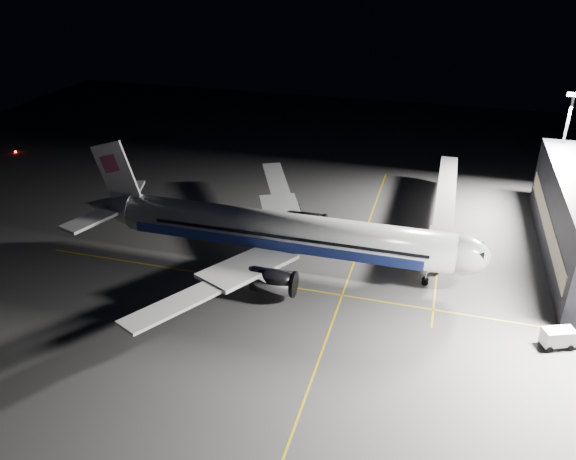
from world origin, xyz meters
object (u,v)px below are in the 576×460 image
(jet_bridge, at_px, (445,203))
(airliner, at_px, (276,231))
(floodlight_mast_north, at_px, (563,141))
(safety_cone_c, at_px, (291,223))
(baggage_tug, at_px, (292,207))
(service_truck, at_px, (561,337))
(safety_cone_b, at_px, (256,244))
(safety_cone_a, at_px, (328,224))

(jet_bridge, bearing_deg, airliner, -141.96)
(floodlight_mast_north, relative_size, safety_cone_c, 36.13)
(airliner, bearing_deg, baggage_tug, 98.69)
(service_truck, height_order, safety_cone_b, service_truck)
(floodlight_mast_north, distance_m, safety_cone_a, 42.39)
(floodlight_mast_north, relative_size, baggage_tug, 6.56)
(jet_bridge, bearing_deg, safety_cone_c, -167.51)
(floodlight_mast_north, xyz_separation_m, baggage_tug, (-43.78, -14.32, -11.51))
(service_truck, bearing_deg, safety_cone_a, 122.33)
(airliner, distance_m, baggage_tug, 18.38)
(service_truck, bearing_deg, safety_cone_c, 128.22)
(service_truck, bearing_deg, floodlight_mast_north, 62.92)
(jet_bridge, relative_size, safety_cone_b, 56.24)
(safety_cone_a, xyz_separation_m, safety_cone_c, (-6.04, -1.37, -0.02))
(airliner, xyz_separation_m, service_truck, (37.71, -9.36, -3.88))
(floodlight_mast_north, distance_m, safety_cone_b, 54.90)
(service_truck, distance_m, safety_cone_b, 44.37)
(jet_bridge, distance_m, floodlight_mast_north, 24.06)
(baggage_tug, height_order, safety_cone_c, baggage_tug)
(airliner, xyz_separation_m, safety_cone_a, (4.64, 14.00, -4.85))
(service_truck, bearing_deg, safety_cone_b, 140.04)
(safety_cone_a, bearing_deg, safety_cone_b, -132.71)
(jet_bridge, relative_size, safety_cone_c, 60.04)
(service_truck, height_order, safety_cone_a, service_truck)
(airliner, relative_size, safety_cone_a, 99.17)
(baggage_tug, bearing_deg, safety_cone_a, -3.16)
(airliner, distance_m, safety_cone_a, 15.53)
(jet_bridge, xyz_separation_m, safety_cone_a, (-18.44, -4.06, -4.27))
(service_truck, height_order, safety_cone_c, service_truck)
(safety_cone_a, bearing_deg, service_truck, -35.24)
(jet_bridge, distance_m, baggage_tug, 26.05)
(service_truck, xyz_separation_m, safety_cone_a, (-33.07, 23.36, -0.97))
(safety_cone_c, bearing_deg, baggage_tug, 104.46)
(jet_bridge, bearing_deg, safety_cone_a, -167.59)
(baggage_tug, xyz_separation_m, safety_cone_a, (7.34, -3.66, -0.55))
(service_truck, bearing_deg, baggage_tug, 123.79)
(airliner, height_order, floodlight_mast_north, floodlight_mast_north)
(safety_cone_a, bearing_deg, jet_bridge, 12.41)
(airliner, xyz_separation_m, safety_cone_b, (-4.59, 4.00, -4.86))
(floodlight_mast_north, bearing_deg, service_truck, -94.66)
(safety_cone_c, bearing_deg, airliner, -83.66)
(airliner, height_order, service_truck, airliner)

